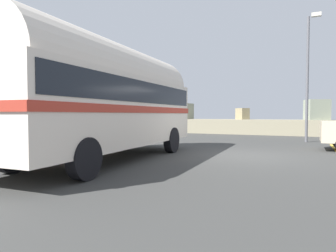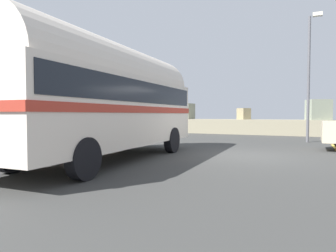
{
  "view_description": "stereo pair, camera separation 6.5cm",
  "coord_description": "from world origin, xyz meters",
  "views": [
    {
      "loc": [
        1.96,
        -10.65,
        1.48
      ],
      "look_at": [
        -2.02,
        -1.98,
        1.11
      ],
      "focal_mm": 31.86,
      "sensor_mm": 36.0,
      "label": 1
    },
    {
      "loc": [
        2.02,
        -10.62,
        1.48
      ],
      "look_at": [
        -2.02,
        -1.98,
        1.11
      ],
      "focal_mm": 31.86,
      "sensor_mm": 36.0,
      "label": 2
    }
  ],
  "objects": [
    {
      "name": "lamp_post",
      "position": [
        2.09,
        6.46,
        3.67
      ],
      "size": [
        0.64,
        0.69,
        6.53
      ],
      "color": "#5B5B60",
      "rests_on": "ground"
    },
    {
      "name": "ground",
      "position": [
        0.0,
        0.0,
        0.01
      ],
      "size": [
        32.0,
        26.0,
        0.02
      ],
      "color": "#383836"
    },
    {
      "name": "breakwater",
      "position": [
        0.05,
        11.82,
        0.68
      ],
      "size": [
        31.36,
        2.12,
        2.47
      ],
      "color": "gray",
      "rests_on": "ground"
    },
    {
      "name": "second_coach",
      "position": [
        -7.5,
        -2.92,
        2.05
      ],
      "size": [
        3.06,
        8.74,
        3.7
      ],
      "rotation": [
        0.0,
        0.0,
        0.07
      ],
      "color": "black",
      "rests_on": "ground"
    },
    {
      "name": "vintage_coach",
      "position": [
        -3.64,
        -2.94,
        2.05
      ],
      "size": [
        2.8,
        8.68,
        3.7
      ],
      "rotation": [
        0.0,
        0.0,
        0.04
      ],
      "color": "black",
      "rests_on": "ground"
    }
  ]
}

